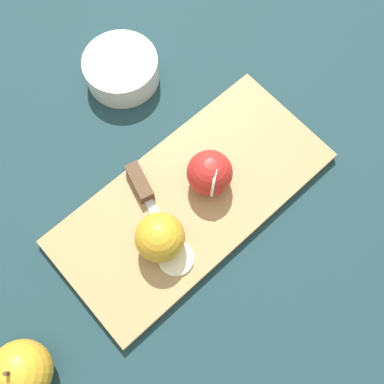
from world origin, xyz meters
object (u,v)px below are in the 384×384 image
apple_half_left (211,174)px  knife (142,186)px  apple_half_right (160,238)px  apple_whole (21,372)px  bowl (121,68)px

apple_half_left → knife: (0.08, -0.07, -0.02)m
apple_half_right → apple_whole: size_ratio=0.76×
knife → apple_half_right: bearing=-7.4°
apple_half_left → apple_half_right: (0.12, 0.02, 0.00)m
bowl → apple_half_left: bearing=82.6°
knife → apple_whole: bearing=-56.1°
apple_half_right → knife: (-0.04, -0.08, -0.03)m
apple_half_left → bowl: apple_half_left is taller
apple_half_right → bowl: 0.31m
apple_half_left → apple_whole: 0.37m
apple_half_left → apple_whole: (0.37, 0.02, -0.01)m
apple_whole → bowl: (-0.40, -0.27, -0.01)m
apple_half_left → bowl: size_ratio=0.55×
knife → bowl: 0.22m
apple_half_right → apple_whole: apple_whole is taller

